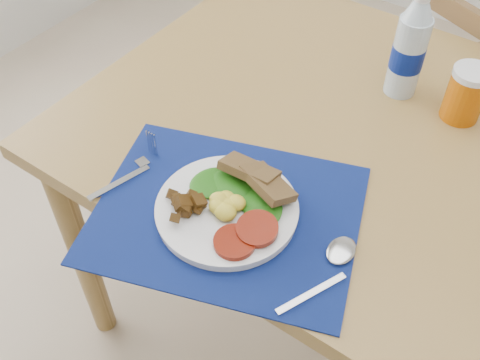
# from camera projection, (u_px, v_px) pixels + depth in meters

# --- Properties ---
(table) EXTENTS (1.40, 0.90, 0.75)m
(table) POSITION_uv_depth(u_px,v_px,m) (408.00, 184.00, 1.16)
(table) COLOR brown
(table) RESTS_ON ground
(placemat) EXTENTS (0.55, 0.49, 0.00)m
(placemat) POSITION_uv_depth(u_px,v_px,m) (227.00, 214.00, 0.99)
(placemat) COLOR black
(placemat) RESTS_ON table
(breakfast_plate) EXTENTS (0.25, 0.25, 0.06)m
(breakfast_plate) POSITION_uv_depth(u_px,v_px,m) (223.00, 207.00, 0.98)
(breakfast_plate) COLOR silver
(breakfast_plate) RESTS_ON placemat
(fork) EXTENTS (0.05, 0.18, 0.00)m
(fork) POSITION_uv_depth(u_px,v_px,m) (134.00, 170.00, 1.06)
(fork) COLOR #B2B5BA
(fork) RESTS_ON placemat
(spoon) EXTENTS (0.06, 0.19, 0.01)m
(spoon) POSITION_uv_depth(u_px,v_px,m) (333.00, 263.00, 0.91)
(spoon) COLOR #B2B5BA
(spoon) RESTS_ON placemat
(water_bottle) EXTENTS (0.07, 0.07, 0.24)m
(water_bottle) POSITION_uv_depth(u_px,v_px,m) (409.00, 50.00, 1.16)
(water_bottle) COLOR #ADBFCC
(water_bottle) RESTS_ON table
(juice_glass) EXTENTS (0.08, 0.08, 0.11)m
(juice_glass) POSITION_uv_depth(u_px,v_px,m) (466.00, 95.00, 1.13)
(juice_glass) COLOR #BB5605
(juice_glass) RESTS_ON table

